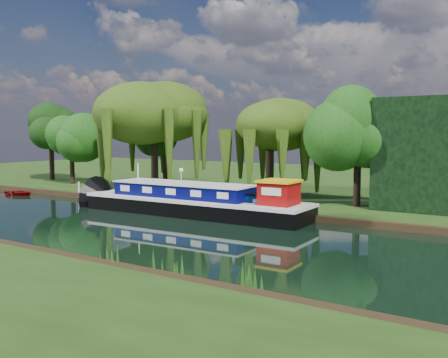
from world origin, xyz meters
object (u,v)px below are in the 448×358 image
Objects in this scene: dutch_barge at (195,202)px; narrowboat at (220,206)px; white_cruiser at (271,224)px; red_dinghy at (19,195)px.

dutch_barge reaches higher than narrowboat.
dutch_barge reaches higher than white_cruiser.
narrowboat is 5.34× the size of white_cruiser.
dutch_barge is at bearing -97.35° from red_dinghy.
narrowboat reaches higher than white_cruiser.
white_cruiser is (4.71, -1.04, -0.70)m from narrowboat.
white_cruiser is at bearing -12.92° from narrowboat.
dutch_barge is 7.08× the size of white_cruiser.
red_dinghy is (-23.04, -0.55, -0.70)m from narrowboat.
white_cruiser is (6.45, -0.37, -0.93)m from dutch_barge.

